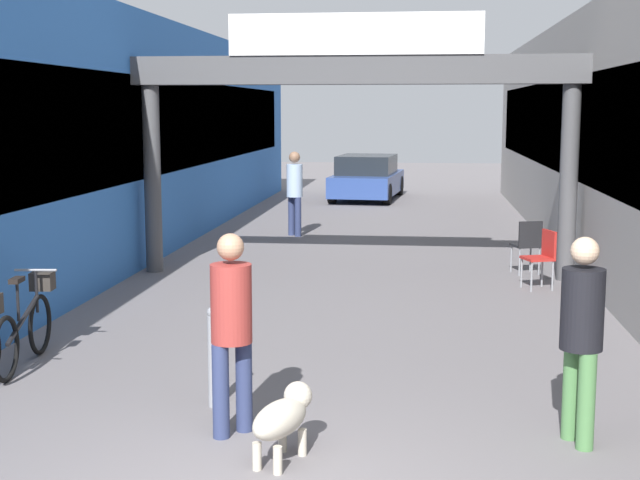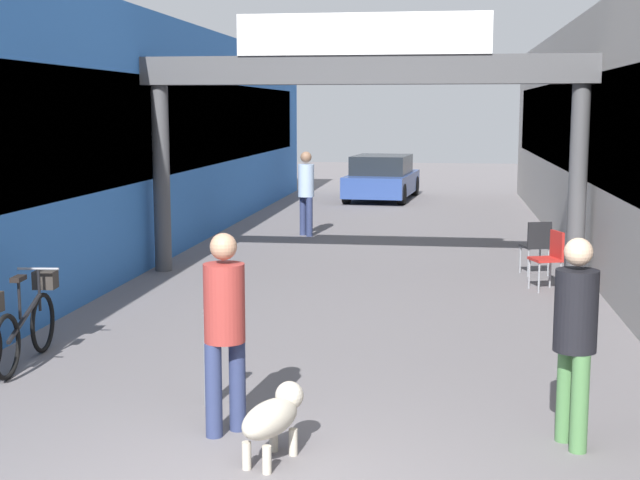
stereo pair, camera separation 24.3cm
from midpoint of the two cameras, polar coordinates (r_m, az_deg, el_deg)
The scene contains 11 objects.
storefront_left at distance 17.45m, azimuth -13.16°, elevation 6.44°, with size 3.00×26.00×4.33m.
arcade_sign_gateway at distance 14.26m, azimuth 3.28°, elevation 9.51°, with size 7.40×0.47×4.16m.
pedestrian_with_dog at distance 7.37m, azimuth -5.19°, elevation -5.14°, with size 0.48×0.48×1.69m.
pedestrian_companion at distance 7.37m, azimuth 16.94°, elevation -5.45°, with size 0.44×0.44×1.70m.
pedestrian_carrying_crate at distance 18.95m, azimuth -0.53°, elevation 3.39°, with size 0.48×0.48×1.80m.
dog_on_leash at distance 6.98m, azimuth -1.94°, elevation -11.20°, with size 0.50×0.79×0.56m.
bicycle_black_second at distance 9.98m, azimuth -17.47°, elevation -5.05°, with size 0.46×1.69×0.98m.
bollard_post_metal at distance 8.19m, azimuth -6.27°, elevation -7.35°, with size 0.10×0.10×0.93m.
cafe_chair_red_nearer at distance 13.73m, azimuth 15.03°, elevation -0.90°, with size 0.51×0.51×0.89m.
cafe_chair_black_farther at distance 14.89m, azimuth 14.16°, elevation -0.17°, with size 0.50×0.50×0.89m.
parked_car_blue at distance 26.77m, azimuth 4.26°, elevation 3.98°, with size 2.10×4.14×1.33m.
Camera 2 is at (1.32, -5.25, 2.69)m, focal length 50.00 mm.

